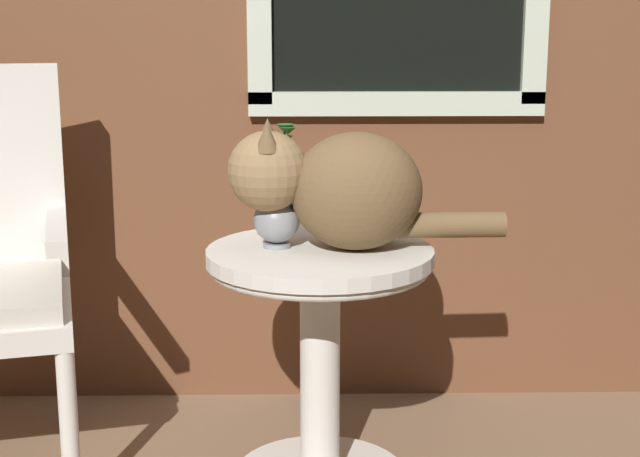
{
  "coord_description": "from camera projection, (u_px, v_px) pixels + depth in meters",
  "views": [
    {
      "loc": [
        0.06,
        -1.96,
        1.16
      ],
      "look_at": [
        0.1,
        0.26,
        0.67
      ],
      "focal_mm": 53.33,
      "sensor_mm": 36.0,
      "label": 1
    }
  ],
  "objects": [
    {
      "name": "wicker_side_table",
      "position": [
        320.0,
        326.0,
        2.34
      ],
      "size": [
        0.55,
        0.55,
        0.62
      ],
      "color": "silver",
      "rests_on": "ground_plane"
    },
    {
      "name": "cat",
      "position": [
        340.0,
        187.0,
        2.26
      ],
      "size": [
        0.67,
        0.29,
        0.31
      ],
      "color": "brown",
      "rests_on": "wicker_side_table"
    },
    {
      "name": "pewter_vase_with_ivy",
      "position": [
        277.0,
        211.0,
        2.29
      ],
      "size": [
        0.11,
        0.11,
        0.3
      ],
      "color": "gray",
      "rests_on": "wicker_side_table"
    }
  ]
}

